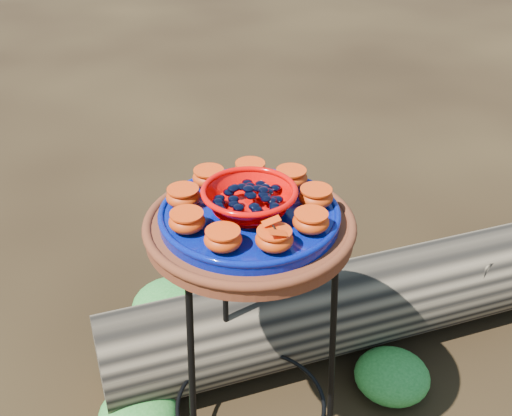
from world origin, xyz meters
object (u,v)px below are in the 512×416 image
object	(u,v)px
plant_stand	(250,349)
cobalt_plate	(249,216)
red_bowl	(249,201)
driftwood_log	(344,306)
terracotta_saucer	(250,228)

from	to	relation	value
plant_stand	cobalt_plate	size ratio (longest dim) A/B	1.76
plant_stand	red_bowl	bearing A→B (deg)	0.00
plant_stand	driftwood_log	size ratio (longest dim) A/B	0.44
plant_stand	terracotta_saucer	world-z (taller)	terracotta_saucer
plant_stand	terracotta_saucer	xyz separation A→B (m)	(0.00, 0.00, 0.37)
terracotta_saucer	driftwood_log	xyz separation A→B (m)	(0.42, 0.28, -0.57)
plant_stand	terracotta_saucer	size ratio (longest dim) A/B	1.51
plant_stand	driftwood_log	bearing A→B (deg)	33.44
terracotta_saucer	red_bowl	xyz separation A→B (m)	(0.00, 0.00, 0.07)
plant_stand	cobalt_plate	world-z (taller)	cobalt_plate
terracotta_saucer	red_bowl	world-z (taller)	red_bowl
driftwood_log	terracotta_saucer	bearing A→B (deg)	-146.56
terracotta_saucer	red_bowl	bearing A→B (deg)	0.00
terracotta_saucer	red_bowl	distance (m)	0.07
plant_stand	driftwood_log	distance (m)	0.54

